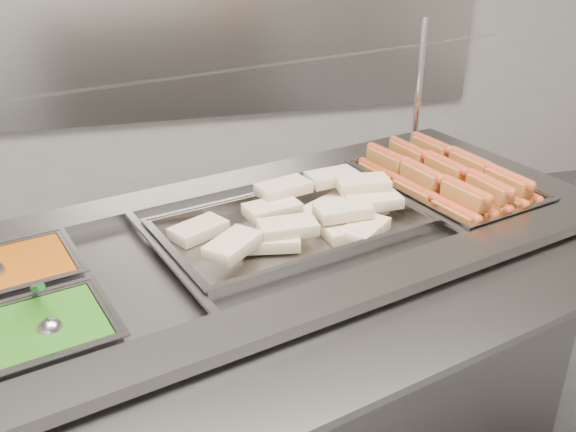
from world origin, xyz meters
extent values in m
cube|color=#A8A39D|center=(0.00, 2.45, 1.20)|extent=(3.00, 0.04, 1.20)
cube|color=slate|center=(-0.15, 0.48, 0.43)|extent=(1.92, 1.22, 0.86)
cube|color=gray|center=(-0.05, 0.15, 0.88)|extent=(1.82, 0.65, 0.03)
cube|color=gray|center=(-0.24, 0.82, 0.88)|extent=(1.82, 0.65, 0.03)
cube|color=gray|center=(0.69, 0.73, 0.88)|extent=(0.28, 0.58, 0.03)
cube|color=black|center=(-0.15, 0.48, 0.76)|extent=(1.70, 1.00, 0.02)
cube|color=gray|center=(0.26, 0.60, 0.89)|extent=(0.18, 0.55, 0.01)
cube|color=gray|center=(-0.43, 0.40, 0.89)|extent=(0.18, 0.55, 0.01)
cube|color=gray|center=(0.00, -0.01, 0.84)|extent=(1.78, 0.74, 0.02)
cylinder|color=silver|center=(0.50, 1.01, 1.11)|extent=(0.02, 0.02, 0.44)
cube|color=silver|center=(-0.20, 0.68, 1.27)|extent=(1.65, 0.74, 0.08)
cube|color=#A64809|center=(-0.80, 0.44, 0.85)|extent=(0.33, 0.29, 0.09)
cube|color=#15600F|center=(-0.72, 0.17, 0.85)|extent=(0.33, 0.29, 0.09)
cube|color=#AB6724|center=(0.38, 0.46, 0.87)|extent=(0.09, 0.16, 0.05)
cylinder|color=red|center=(0.38, 0.46, 0.89)|extent=(0.08, 0.17, 0.03)
cube|color=#AB6724|center=(0.33, 0.62, 0.87)|extent=(0.09, 0.16, 0.05)
cylinder|color=red|center=(0.33, 0.62, 0.89)|extent=(0.08, 0.17, 0.03)
cube|color=#AB6724|center=(0.28, 0.79, 0.87)|extent=(0.09, 0.16, 0.05)
cylinder|color=red|center=(0.28, 0.79, 0.89)|extent=(0.08, 0.17, 0.03)
cube|color=#AB6724|center=(0.44, 0.48, 0.87)|extent=(0.09, 0.16, 0.05)
cylinder|color=red|center=(0.44, 0.48, 0.89)|extent=(0.08, 0.17, 0.03)
cube|color=#AB6724|center=(0.39, 0.64, 0.87)|extent=(0.09, 0.16, 0.05)
cylinder|color=red|center=(0.39, 0.64, 0.89)|extent=(0.08, 0.17, 0.03)
cube|color=#AB6724|center=(0.34, 0.81, 0.87)|extent=(0.09, 0.16, 0.05)
cylinder|color=red|center=(0.34, 0.81, 0.89)|extent=(0.08, 0.17, 0.03)
cube|color=#AB6724|center=(0.50, 0.49, 0.87)|extent=(0.09, 0.16, 0.05)
cylinder|color=red|center=(0.50, 0.49, 0.89)|extent=(0.08, 0.17, 0.03)
cube|color=#AB6724|center=(0.45, 0.66, 0.87)|extent=(0.10, 0.16, 0.05)
cylinder|color=red|center=(0.45, 0.66, 0.89)|extent=(0.08, 0.16, 0.03)
cube|color=#AB6724|center=(0.40, 0.83, 0.87)|extent=(0.09, 0.16, 0.05)
cylinder|color=red|center=(0.40, 0.83, 0.89)|extent=(0.07, 0.17, 0.03)
cube|color=#AB6724|center=(0.56, 0.51, 0.87)|extent=(0.09, 0.16, 0.05)
cylinder|color=red|center=(0.56, 0.51, 0.89)|extent=(0.08, 0.17, 0.03)
cube|color=#AB6724|center=(0.51, 0.68, 0.87)|extent=(0.09, 0.16, 0.05)
cylinder|color=red|center=(0.51, 0.68, 0.89)|extent=(0.07, 0.17, 0.03)
cube|color=#AB6724|center=(0.46, 0.84, 0.87)|extent=(0.09, 0.16, 0.05)
cylinder|color=red|center=(0.46, 0.84, 0.89)|extent=(0.08, 0.17, 0.03)
cube|color=#AB6724|center=(0.62, 0.53, 0.87)|extent=(0.09, 0.16, 0.05)
cylinder|color=red|center=(0.62, 0.53, 0.89)|extent=(0.07, 0.17, 0.03)
cube|color=#AB6724|center=(0.41, 0.47, 0.92)|extent=(0.09, 0.16, 0.05)
cylinder|color=red|center=(0.41, 0.47, 0.95)|extent=(0.08, 0.17, 0.03)
cube|color=#AB6724|center=(0.36, 0.64, 0.92)|extent=(0.09, 0.16, 0.05)
cylinder|color=red|center=(0.36, 0.64, 0.95)|extent=(0.07, 0.17, 0.03)
cube|color=#AB6724|center=(0.31, 0.79, 0.92)|extent=(0.10, 0.16, 0.05)
cylinder|color=red|center=(0.31, 0.79, 0.95)|extent=(0.08, 0.16, 0.03)
cube|color=#AB6724|center=(0.50, 0.50, 0.92)|extent=(0.08, 0.16, 0.05)
cylinder|color=red|center=(0.50, 0.50, 0.95)|extent=(0.07, 0.17, 0.03)
cube|color=#AB6724|center=(0.45, 0.67, 0.92)|extent=(0.09, 0.16, 0.05)
cylinder|color=red|center=(0.45, 0.67, 0.95)|extent=(0.07, 0.17, 0.03)
cube|color=#AB6724|center=(0.40, 0.83, 0.92)|extent=(0.09, 0.16, 0.05)
cylinder|color=red|center=(0.40, 0.83, 0.95)|extent=(0.07, 0.17, 0.03)
cube|color=#AB6724|center=(0.58, 0.53, 0.92)|extent=(0.09, 0.16, 0.05)
cylinder|color=red|center=(0.58, 0.53, 0.95)|extent=(0.07, 0.17, 0.03)
cube|color=#AB6724|center=(0.54, 0.68, 0.92)|extent=(0.09, 0.16, 0.05)
cylinder|color=red|center=(0.54, 0.68, 0.95)|extent=(0.07, 0.17, 0.03)
cube|color=#AB6724|center=(0.49, 0.85, 0.92)|extent=(0.09, 0.16, 0.05)
cylinder|color=red|center=(0.49, 0.85, 0.95)|extent=(0.07, 0.17, 0.03)
cube|color=beige|center=(0.06, 0.59, 0.88)|extent=(0.17, 0.16, 0.03)
cube|color=beige|center=(-0.17, 0.42, 0.89)|extent=(0.16, 0.11, 0.03)
cube|color=beige|center=(0.06, 0.44, 0.88)|extent=(0.16, 0.10, 0.03)
cube|color=beige|center=(0.13, 0.53, 0.88)|extent=(0.17, 0.16, 0.03)
cube|color=beige|center=(0.13, 0.54, 0.88)|extent=(0.17, 0.14, 0.03)
cube|color=beige|center=(0.09, 0.43, 0.88)|extent=(0.17, 0.16, 0.03)
cube|color=beige|center=(-0.34, 0.54, 0.88)|extent=(0.17, 0.15, 0.03)
cube|color=beige|center=(0.02, 0.56, 0.89)|extent=(0.17, 0.15, 0.03)
cube|color=beige|center=(-0.13, 0.54, 0.92)|extent=(0.16, 0.12, 0.03)
cube|color=beige|center=(0.05, 0.48, 0.92)|extent=(0.15, 0.09, 0.03)
cube|color=beige|center=(-0.27, 0.37, 0.91)|extent=(0.16, 0.16, 0.03)
cube|color=beige|center=(-0.12, 0.43, 0.91)|extent=(0.15, 0.09, 0.03)
cube|color=beige|center=(0.06, 0.51, 0.91)|extent=(0.16, 0.10, 0.03)
cube|color=beige|center=(0.16, 0.52, 0.91)|extent=(0.15, 0.09, 0.03)
cube|color=beige|center=(0.15, 0.59, 0.94)|extent=(0.15, 0.09, 0.03)
cube|color=beige|center=(0.08, 0.66, 0.94)|extent=(0.16, 0.11, 0.03)
cube|color=beige|center=(-0.08, 0.61, 0.94)|extent=(0.17, 0.13, 0.03)
sphere|color=#B7B7BC|center=(-0.68, 0.16, 0.89)|extent=(0.06, 0.06, 0.06)
cylinder|color=#136E24|center=(-0.71, 0.23, 0.95)|extent=(0.06, 0.14, 0.09)
camera|label=1|loc=(-0.49, -0.99, 1.67)|focal=40.00mm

